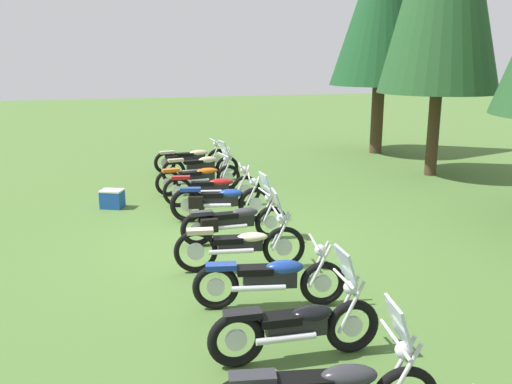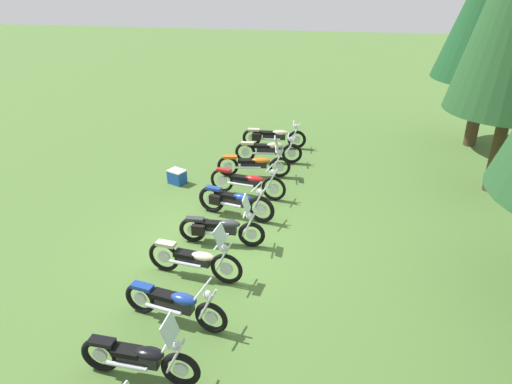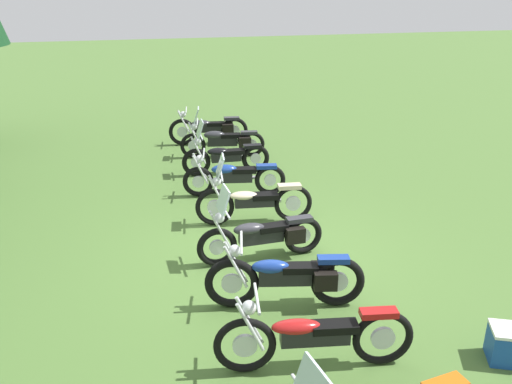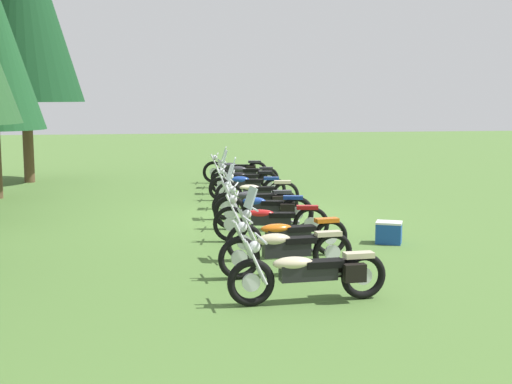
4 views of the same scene
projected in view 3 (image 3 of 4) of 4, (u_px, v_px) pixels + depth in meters
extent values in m
plane|color=#4C7033|center=(265.00, 256.00, 8.95)|extent=(80.00, 80.00, 0.00)
torus|color=black|center=(245.00, 345.00, 6.15)|extent=(0.22, 0.75, 0.74)
cylinder|color=silver|center=(245.00, 345.00, 6.15)|extent=(0.10, 0.30, 0.29)
torus|color=black|center=(383.00, 338.00, 6.28)|extent=(0.22, 0.75, 0.74)
cylinder|color=silver|center=(383.00, 338.00, 6.28)|extent=(0.10, 0.30, 0.29)
cube|color=black|center=(315.00, 335.00, 6.18)|extent=(0.33, 0.83, 0.21)
ellipsoid|color=#B21919|center=(296.00, 327.00, 6.12)|extent=(0.33, 0.61, 0.17)
cube|color=black|center=(334.00, 327.00, 6.16)|extent=(0.31, 0.57, 0.10)
cube|color=#B21919|center=(379.00, 313.00, 6.15)|extent=(0.24, 0.46, 0.08)
cylinder|color=silver|center=(250.00, 327.00, 5.99)|extent=(0.10, 0.34, 0.65)
cylinder|color=silver|center=(249.00, 320.00, 6.11)|extent=(0.10, 0.34, 0.65)
cylinder|color=silver|center=(257.00, 298.00, 5.93)|extent=(0.62, 0.15, 0.04)
sphere|color=silver|center=(249.00, 308.00, 5.97)|extent=(0.20, 0.20, 0.17)
cylinder|color=silver|center=(328.00, 334.00, 6.33)|extent=(0.23, 0.82, 0.08)
torus|color=black|center=(232.00, 283.00, 7.41)|extent=(0.29, 0.77, 0.77)
cylinder|color=silver|center=(232.00, 283.00, 7.41)|extent=(0.12, 0.30, 0.29)
torus|color=black|center=(338.00, 282.00, 7.45)|extent=(0.29, 0.77, 0.77)
cylinder|color=silver|center=(338.00, 282.00, 7.45)|extent=(0.12, 0.30, 0.29)
cube|color=black|center=(285.00, 276.00, 7.39)|extent=(0.35, 0.76, 0.24)
ellipsoid|color=navy|center=(270.00, 267.00, 7.33)|extent=(0.35, 0.57, 0.19)
cube|color=black|center=(300.00, 268.00, 7.35)|extent=(0.33, 0.53, 0.10)
cube|color=navy|center=(333.00, 259.00, 7.32)|extent=(0.27, 0.47, 0.08)
cylinder|color=silver|center=(236.00, 267.00, 7.24)|extent=(0.12, 0.34, 0.65)
cylinder|color=silver|center=(236.00, 262.00, 7.37)|extent=(0.12, 0.34, 0.65)
cylinder|color=silver|center=(241.00, 243.00, 7.18)|extent=(0.68, 0.20, 0.04)
sphere|color=silver|center=(235.00, 251.00, 7.22)|extent=(0.21, 0.21, 0.17)
cylinder|color=silver|center=(296.00, 277.00, 7.54)|extent=(0.25, 0.74, 0.08)
cube|color=black|center=(326.00, 281.00, 7.27)|extent=(0.21, 0.34, 0.26)
cube|color=black|center=(322.00, 270.00, 7.55)|extent=(0.21, 0.34, 0.26)
torus|color=black|center=(217.00, 247.00, 8.54)|extent=(0.12, 0.67, 0.67)
cylinder|color=silver|center=(217.00, 247.00, 8.54)|extent=(0.05, 0.25, 0.25)
torus|color=black|center=(303.00, 236.00, 8.94)|extent=(0.12, 0.67, 0.67)
cylinder|color=silver|center=(303.00, 236.00, 8.94)|extent=(0.05, 0.25, 0.25)
cube|color=black|center=(261.00, 235.00, 8.70)|extent=(0.20, 0.74, 0.24)
ellipsoid|color=#2D2D33|center=(249.00, 229.00, 8.59)|extent=(0.25, 0.53, 0.19)
cube|color=black|center=(273.00, 227.00, 8.71)|extent=(0.23, 0.50, 0.10)
cube|color=#2D2D33|center=(299.00, 219.00, 8.80)|extent=(0.18, 0.44, 0.08)
cylinder|color=silver|center=(221.00, 232.00, 8.38)|extent=(0.05, 0.34, 0.65)
cylinder|color=silver|center=(219.00, 228.00, 8.51)|extent=(0.05, 0.34, 0.65)
cylinder|color=silver|center=(225.00, 210.00, 8.35)|extent=(0.69, 0.05, 0.04)
sphere|color=silver|center=(219.00, 218.00, 8.37)|extent=(0.17, 0.17, 0.17)
cylinder|color=silver|center=(268.00, 236.00, 8.88)|extent=(0.09, 0.74, 0.08)
cube|color=silver|center=(223.00, 200.00, 8.28)|extent=(0.44, 0.16, 0.39)
cube|color=black|center=(295.00, 235.00, 8.71)|extent=(0.15, 0.32, 0.26)
cube|color=black|center=(289.00, 228.00, 8.98)|extent=(0.15, 0.32, 0.26)
torus|color=black|center=(215.00, 207.00, 9.99)|extent=(0.20, 0.75, 0.74)
cylinder|color=silver|center=(215.00, 207.00, 9.99)|extent=(0.09, 0.29, 0.29)
torus|color=black|center=(293.00, 203.00, 10.17)|extent=(0.20, 0.75, 0.74)
cylinder|color=silver|center=(293.00, 203.00, 10.17)|extent=(0.09, 0.29, 0.29)
cube|color=black|center=(254.00, 201.00, 10.05)|extent=(0.32, 0.77, 0.20)
ellipsoid|color=beige|center=(243.00, 196.00, 9.98)|extent=(0.35, 0.56, 0.15)
cube|color=black|center=(265.00, 196.00, 10.04)|extent=(0.32, 0.53, 0.10)
cube|color=beige|center=(289.00, 186.00, 10.03)|extent=(0.26, 0.46, 0.08)
cylinder|color=silver|center=(218.00, 194.00, 9.82)|extent=(0.09, 0.34, 0.65)
cylinder|color=silver|center=(217.00, 191.00, 9.97)|extent=(0.09, 0.34, 0.65)
cylinder|color=silver|center=(221.00, 175.00, 9.78)|extent=(0.69, 0.14, 0.04)
sphere|color=silver|center=(217.00, 181.00, 9.81)|extent=(0.19, 0.19, 0.17)
cylinder|color=silver|center=(262.00, 201.00, 10.22)|extent=(0.19, 0.75, 0.08)
cube|color=silver|center=(220.00, 166.00, 9.71)|extent=(0.46, 0.21, 0.39)
torus|color=black|center=(198.00, 182.00, 11.38)|extent=(0.24, 0.68, 0.67)
cylinder|color=silver|center=(198.00, 182.00, 11.38)|extent=(0.10, 0.26, 0.26)
torus|color=black|center=(270.00, 180.00, 11.48)|extent=(0.24, 0.68, 0.67)
cylinder|color=silver|center=(270.00, 180.00, 11.48)|extent=(0.10, 0.26, 0.26)
cube|color=black|center=(234.00, 176.00, 11.39)|extent=(0.36, 0.80, 0.26)
ellipsoid|color=navy|center=(224.00, 169.00, 11.32)|extent=(0.37, 0.59, 0.20)
cube|color=black|center=(244.00, 170.00, 11.35)|extent=(0.35, 0.55, 0.10)
cube|color=navy|center=(267.00, 166.00, 11.36)|extent=(0.28, 0.47, 0.08)
cylinder|color=silver|center=(200.00, 170.00, 11.20)|extent=(0.11, 0.34, 0.65)
cylinder|color=silver|center=(201.00, 167.00, 11.35)|extent=(0.11, 0.34, 0.65)
cylinder|color=silver|center=(204.00, 153.00, 11.16)|extent=(0.70, 0.18, 0.04)
sphere|color=silver|center=(200.00, 159.00, 11.19)|extent=(0.20, 0.20, 0.17)
cylinder|color=silver|center=(242.00, 178.00, 11.56)|extent=(0.23, 0.77, 0.08)
torus|color=black|center=(196.00, 162.00, 12.61)|extent=(0.15, 0.69, 0.69)
cylinder|color=silver|center=(196.00, 162.00, 12.61)|extent=(0.06, 0.26, 0.26)
torus|color=black|center=(256.00, 158.00, 12.89)|extent=(0.15, 0.69, 0.69)
cylinder|color=silver|center=(256.00, 158.00, 12.89)|extent=(0.06, 0.26, 0.26)
cube|color=black|center=(226.00, 156.00, 12.71)|extent=(0.26, 0.73, 0.22)
ellipsoid|color=black|center=(218.00, 151.00, 12.62)|extent=(0.31, 0.53, 0.17)
cube|color=black|center=(234.00, 152.00, 12.71)|extent=(0.29, 0.49, 0.10)
cube|color=black|center=(252.00, 146.00, 12.76)|extent=(0.23, 0.45, 0.08)
cylinder|color=silver|center=(199.00, 151.00, 12.43)|extent=(0.06, 0.34, 0.65)
cylinder|color=silver|center=(198.00, 149.00, 12.58)|extent=(0.06, 0.34, 0.65)
cylinder|color=silver|center=(201.00, 136.00, 12.40)|extent=(0.62, 0.07, 0.04)
sphere|color=silver|center=(197.00, 141.00, 12.43)|extent=(0.18, 0.18, 0.17)
cylinder|color=silver|center=(232.00, 157.00, 12.90)|extent=(0.12, 0.72, 0.08)
cube|color=silver|center=(200.00, 129.00, 12.33)|extent=(0.45, 0.18, 0.39)
torus|color=black|center=(193.00, 146.00, 13.95)|extent=(0.22, 0.68, 0.67)
cylinder|color=silver|center=(193.00, 146.00, 13.95)|extent=(0.10, 0.26, 0.26)
torus|color=black|center=(252.00, 144.00, 14.08)|extent=(0.22, 0.68, 0.67)
cylinder|color=silver|center=(252.00, 144.00, 14.08)|extent=(0.10, 0.26, 0.26)
cube|color=black|center=(223.00, 141.00, 13.97)|extent=(0.34, 0.80, 0.26)
ellipsoid|color=#2D2D33|center=(214.00, 135.00, 13.89)|extent=(0.35, 0.59, 0.21)
cube|color=black|center=(231.00, 136.00, 13.94)|extent=(0.33, 0.55, 0.10)
cube|color=#2D2D33|center=(249.00, 133.00, 13.95)|extent=(0.26, 0.47, 0.08)
cylinder|color=silver|center=(195.00, 135.00, 13.77)|extent=(0.10, 0.34, 0.65)
cylinder|color=silver|center=(195.00, 134.00, 13.91)|extent=(0.10, 0.34, 0.65)
cylinder|color=silver|center=(197.00, 122.00, 13.73)|extent=(0.76, 0.17, 0.04)
sphere|color=silver|center=(194.00, 127.00, 13.76)|extent=(0.20, 0.20, 0.17)
cylinder|color=silver|center=(229.00, 143.00, 14.14)|extent=(0.22, 0.78, 0.08)
cube|color=silver|center=(196.00, 115.00, 13.66)|extent=(0.46, 0.23, 0.39)
cube|color=black|center=(245.00, 142.00, 13.87)|extent=(0.19, 0.34, 0.26)
cube|color=black|center=(244.00, 139.00, 14.17)|extent=(0.19, 0.34, 0.26)
torus|color=black|center=(182.00, 132.00, 15.06)|extent=(0.23, 0.77, 0.77)
cylinder|color=silver|center=(182.00, 132.00, 15.06)|extent=(0.10, 0.30, 0.30)
torus|color=black|center=(235.00, 131.00, 15.21)|extent=(0.23, 0.77, 0.77)
cylinder|color=silver|center=(235.00, 131.00, 15.21)|extent=(0.10, 0.30, 0.30)
cube|color=black|center=(208.00, 128.00, 15.10)|extent=(0.33, 0.76, 0.23)
ellipsoid|color=#2D2D33|center=(201.00, 123.00, 15.02)|extent=(0.34, 0.56, 0.18)
cube|color=black|center=(216.00, 124.00, 15.08)|extent=(0.32, 0.53, 0.10)
cube|color=#2D2D33|center=(232.00, 118.00, 15.07)|extent=(0.26, 0.47, 0.08)
cylinder|color=silver|center=(184.00, 122.00, 14.88)|extent=(0.10, 0.34, 0.65)
cylinder|color=silver|center=(184.00, 121.00, 15.03)|extent=(0.10, 0.34, 0.65)
cylinder|color=silver|center=(186.00, 110.00, 14.84)|extent=(0.77, 0.16, 0.04)
sphere|color=silver|center=(183.00, 114.00, 14.87)|extent=(0.19, 0.19, 0.17)
cylinder|color=silver|center=(214.00, 129.00, 15.26)|extent=(0.20, 0.74, 0.08)
cube|color=black|center=(228.00, 129.00, 15.00)|extent=(0.19, 0.34, 0.26)
cube|color=black|center=(227.00, 126.00, 15.31)|extent=(0.19, 0.34, 0.26)
cube|color=#19479E|center=(511.00, 346.00, 6.40)|extent=(0.56, 0.62, 0.41)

